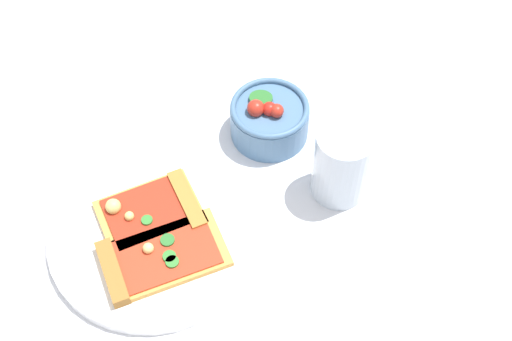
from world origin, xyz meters
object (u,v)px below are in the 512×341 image
object	(u,v)px
pizza_slice_near	(153,213)
salad_bowl	(269,119)
plate	(155,233)
soda_glass	(341,165)
pizza_slice_far	(156,258)

from	to	relation	value
pizza_slice_near	salad_bowl	distance (m)	0.21
plate	soda_glass	bearing A→B (deg)	-144.23
plate	pizza_slice_far	distance (m)	0.04
plate	soda_glass	world-z (taller)	soda_glass
soda_glass	pizza_slice_near	bearing A→B (deg)	30.56
pizza_slice_near	salad_bowl	size ratio (longest dim) A/B	1.41
plate	pizza_slice_near	bearing A→B (deg)	-64.88
salad_bowl	pizza_slice_near	bearing A→B (deg)	62.90
pizza_slice_near	pizza_slice_far	size ratio (longest dim) A/B	0.91
plate	soda_glass	size ratio (longest dim) A/B	2.45
pizza_slice_far	soda_glass	world-z (taller)	soda_glass
plate	pizza_slice_far	xyz separation A→B (m)	(-0.02, 0.04, 0.01)
salad_bowl	soda_glass	size ratio (longest dim) A/B	0.99
pizza_slice_near	soda_glass	xyz separation A→B (m)	(-0.21, -0.12, 0.03)
pizza_slice_near	pizza_slice_far	xyz separation A→B (m)	(-0.03, 0.06, -0.00)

